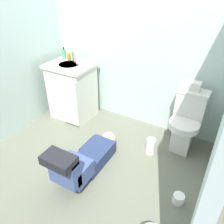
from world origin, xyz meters
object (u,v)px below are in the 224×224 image
object	(u,v)px
bottle_green	(74,56)
paper_towel_roll	(151,146)
faucet	(76,57)
person_plumber	(84,159)
toilet	(186,122)
tissue_box	(191,85)
toilet_paper_roll	(178,199)
vanity_cabinet	(73,90)
soap_dispenser	(64,54)
bottle_amber	(69,56)
bottle_white	(78,59)
bottle_pink	(75,56)

from	to	relation	value
bottle_green	paper_towel_roll	xyz separation A→B (m)	(1.36, -0.36, -0.79)
faucet	person_plumber	size ratio (longest dim) A/B	0.09
toilet	person_plumber	bearing A→B (deg)	-130.27
tissue_box	toilet_paper_roll	distance (m)	1.23
tissue_box	toilet_paper_roll	size ratio (longest dim) A/B	2.00
vanity_cabinet	soap_dispenser	xyz separation A→B (m)	(-0.19, 0.13, 0.47)
toilet	tissue_box	bearing A→B (deg)	116.43
bottle_amber	bottle_white	distance (m)	0.20
tissue_box	bottle_white	distance (m)	1.49
bottle_green	paper_towel_roll	distance (m)	1.61
faucet	soap_dispenser	bearing A→B (deg)	-173.99
vanity_cabinet	bottle_green	distance (m)	0.49
faucet	bottle_amber	xyz separation A→B (m)	(-0.09, -0.04, 0.00)
bottle_white	toilet_paper_roll	bearing A→B (deg)	-25.13
soap_dispenser	bottle_white	xyz separation A→B (m)	(0.29, -0.07, 0.01)
toilet_paper_roll	paper_towel_roll	bearing A→B (deg)	133.40
toilet_paper_roll	bottle_amber	bearing A→B (deg)	155.81
person_plumber	toilet_paper_roll	size ratio (longest dim) A/B	9.68
bottle_pink	toilet_paper_roll	xyz separation A→B (m)	(1.80, -0.85, -0.85)
faucet	bottle_amber	world-z (taller)	bottle_amber
tissue_box	person_plumber	bearing A→B (deg)	-126.19
paper_towel_roll	toilet_paper_roll	size ratio (longest dim) A/B	1.85
bottle_amber	bottle_white	size ratio (longest dim) A/B	0.74
vanity_cabinet	bottle_pink	size ratio (longest dim) A/B	5.16
bottle_white	toilet_paper_roll	world-z (taller)	bottle_white
vanity_cabinet	soap_dispenser	size ratio (longest dim) A/B	4.94
toilet	faucet	xyz separation A→B (m)	(-1.63, 0.05, 0.50)
soap_dispenser	paper_towel_roll	xyz separation A→B (m)	(1.52, -0.35, -0.79)
toilet_paper_roll	bottle_white	bearing A→B (deg)	154.87
faucet	bottle_green	size ratio (longest dim) A/B	0.74
vanity_cabinet	bottle_green	bearing A→B (deg)	102.37
tissue_box	paper_towel_roll	distance (m)	0.85
vanity_cabinet	bottle_white	world-z (taller)	bottle_white
tissue_box	paper_towel_roll	world-z (taller)	tissue_box
toilet	bottle_green	xyz separation A→B (m)	(-1.66, 0.04, 0.52)
vanity_cabinet	tissue_box	world-z (taller)	tissue_box
tissue_box	soap_dispenser	xyz separation A→B (m)	(-1.77, -0.06, 0.09)
person_plumber	toilet_paper_roll	world-z (taller)	person_plumber
vanity_cabinet	bottle_white	distance (m)	0.49
bottle_pink	person_plumber	bearing A→B (deg)	-50.97
bottle_amber	bottle_white	xyz separation A→B (m)	(0.19, -0.05, 0.02)
vanity_cabinet	faucet	size ratio (longest dim) A/B	8.20
paper_towel_roll	soap_dispenser	bearing A→B (deg)	166.95
soap_dispenser	bottle_amber	distance (m)	0.10
vanity_cabinet	faucet	xyz separation A→B (m)	(-0.00, 0.15, 0.45)
tissue_box	toilet_paper_roll	bearing A→B (deg)	-75.36
bottle_pink	paper_towel_roll	size ratio (longest dim) A/B	0.78
person_plumber	bottle_amber	xyz separation A→B (m)	(-0.90, 0.98, 0.70)
soap_dispenser	paper_towel_roll	distance (m)	1.75
soap_dispenser	bottle_amber	xyz separation A→B (m)	(0.10, -0.02, -0.01)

